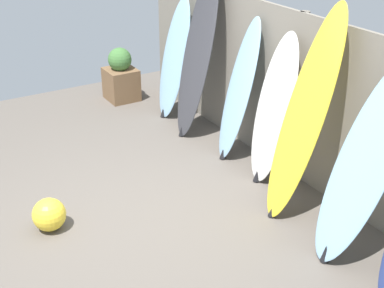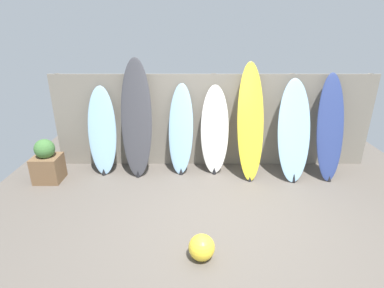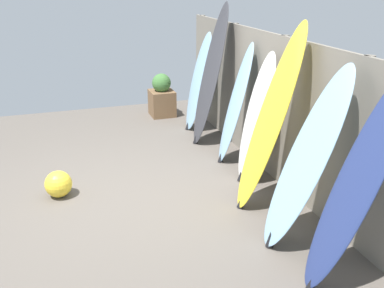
{
  "view_description": "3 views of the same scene",
  "coord_description": "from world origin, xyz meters",
  "px_view_note": "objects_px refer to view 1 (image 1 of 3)",
  "views": [
    {
      "loc": [
        3.99,
        -1.68,
        2.99
      ],
      "look_at": [
        0.23,
        0.59,
        0.79
      ],
      "focal_mm": 50.0,
      "sensor_mm": 36.0,
      "label": 1
    },
    {
      "loc": [
        -0.4,
        -3.53,
        2.62
      ],
      "look_at": [
        -0.39,
        0.54,
        1.0
      ],
      "focal_mm": 28.0,
      "sensor_mm": 36.0,
      "label": 2
    },
    {
      "loc": [
        4.49,
        -0.6,
        2.44
      ],
      "look_at": [
        0.49,
        0.73,
        0.78
      ],
      "focal_mm": 40.0,
      "sensor_mm": 36.0,
      "label": 3
    }
  ],
  "objects_px": {
    "surfboard_skyblue_2": "(239,91)",
    "surfboard_white_3": "(274,110)",
    "beach_ball": "(49,215)",
    "surfboard_charcoal_1": "(197,54)",
    "surfboard_yellow_4": "(305,116)",
    "surfboard_skyblue_5": "(363,165)",
    "planter_box": "(121,77)",
    "surfboard_skyblue_0": "(174,60)"
  },
  "relations": [
    {
      "from": "surfboard_skyblue_2",
      "to": "surfboard_white_3",
      "type": "xyz_separation_m",
      "value": [
        0.63,
        -0.0,
        -0.01
      ]
    },
    {
      "from": "surfboard_white_3",
      "to": "beach_ball",
      "type": "bearing_deg",
      "value": -97.33
    },
    {
      "from": "surfboard_charcoal_1",
      "to": "surfboard_yellow_4",
      "type": "height_order",
      "value": "surfboard_charcoal_1"
    },
    {
      "from": "surfboard_skyblue_2",
      "to": "surfboard_yellow_4",
      "type": "relative_size",
      "value": 0.81
    },
    {
      "from": "surfboard_yellow_4",
      "to": "surfboard_skyblue_5",
      "type": "height_order",
      "value": "surfboard_yellow_4"
    },
    {
      "from": "surfboard_charcoal_1",
      "to": "surfboard_white_3",
      "type": "distance_m",
      "value": 1.44
    },
    {
      "from": "surfboard_skyblue_2",
      "to": "planter_box",
      "type": "xyz_separation_m",
      "value": [
        -2.37,
        -0.42,
        -0.47
      ]
    },
    {
      "from": "surfboard_charcoal_1",
      "to": "surfboard_yellow_4",
      "type": "bearing_deg",
      "value": -2.39
    },
    {
      "from": "surfboard_yellow_4",
      "to": "beach_ball",
      "type": "height_order",
      "value": "surfboard_yellow_4"
    },
    {
      "from": "surfboard_skyblue_0",
      "to": "surfboard_yellow_4",
      "type": "bearing_deg",
      "value": -2.72
    },
    {
      "from": "surfboard_charcoal_1",
      "to": "beach_ball",
      "type": "distance_m",
      "value": 2.72
    },
    {
      "from": "surfboard_skyblue_2",
      "to": "surfboard_yellow_4",
      "type": "distance_m",
      "value": 1.27
    },
    {
      "from": "surfboard_skyblue_0",
      "to": "surfboard_charcoal_1",
      "type": "height_order",
      "value": "surfboard_charcoal_1"
    },
    {
      "from": "beach_ball",
      "to": "planter_box",
      "type": "bearing_deg",
      "value": 143.92
    },
    {
      "from": "surfboard_skyblue_0",
      "to": "surfboard_skyblue_5",
      "type": "xyz_separation_m",
      "value": [
        3.48,
        -0.17,
        0.07
      ]
    },
    {
      "from": "surfboard_skyblue_5",
      "to": "planter_box",
      "type": "xyz_separation_m",
      "value": [
        -4.4,
        -0.23,
        -0.52
      ]
    },
    {
      "from": "surfboard_skyblue_0",
      "to": "surfboard_yellow_4",
      "type": "xyz_separation_m",
      "value": [
        2.7,
        -0.13,
        0.21
      ]
    },
    {
      "from": "surfboard_skyblue_5",
      "to": "surfboard_yellow_4",
      "type": "bearing_deg",
      "value": 177.14
    },
    {
      "from": "surfboard_white_3",
      "to": "surfboard_skyblue_2",
      "type": "bearing_deg",
      "value": 179.96
    },
    {
      "from": "planter_box",
      "to": "beach_ball",
      "type": "relative_size",
      "value": 2.48
    },
    {
      "from": "surfboard_white_3",
      "to": "surfboard_yellow_4",
      "type": "relative_size",
      "value": 0.8
    },
    {
      "from": "surfboard_skyblue_5",
      "to": "planter_box",
      "type": "bearing_deg",
      "value": -177.04
    },
    {
      "from": "surfboard_skyblue_5",
      "to": "surfboard_skyblue_2",
      "type": "bearing_deg",
      "value": 174.59
    },
    {
      "from": "beach_ball",
      "to": "surfboard_skyblue_5",
      "type": "bearing_deg",
      "value": 52.07
    },
    {
      "from": "surfboard_skyblue_0",
      "to": "surfboard_white_3",
      "type": "bearing_deg",
      "value": 0.67
    },
    {
      "from": "surfboard_skyblue_2",
      "to": "beach_ball",
      "type": "distance_m",
      "value": 2.49
    },
    {
      "from": "surfboard_skyblue_5",
      "to": "beach_ball",
      "type": "distance_m",
      "value": 2.86
    },
    {
      "from": "surfboard_skyblue_2",
      "to": "surfboard_skyblue_5",
      "type": "relative_size",
      "value": 0.94
    },
    {
      "from": "surfboard_charcoal_1",
      "to": "surfboard_skyblue_5",
      "type": "bearing_deg",
      "value": -2.52
    },
    {
      "from": "surfboard_skyblue_0",
      "to": "surfboard_skyblue_5",
      "type": "bearing_deg",
      "value": -2.75
    },
    {
      "from": "surfboard_yellow_4",
      "to": "surfboard_white_3",
      "type": "bearing_deg",
      "value": 166.19
    },
    {
      "from": "beach_ball",
      "to": "surfboard_yellow_4",
      "type": "bearing_deg",
      "value": 67.43
    },
    {
      "from": "surfboard_skyblue_0",
      "to": "surfboard_skyblue_2",
      "type": "xyz_separation_m",
      "value": [
        1.45,
        0.02,
        0.02
      ]
    },
    {
      "from": "surfboard_skyblue_0",
      "to": "planter_box",
      "type": "height_order",
      "value": "surfboard_skyblue_0"
    },
    {
      "from": "surfboard_white_3",
      "to": "surfboard_yellow_4",
      "type": "bearing_deg",
      "value": -13.81
    },
    {
      "from": "surfboard_white_3",
      "to": "planter_box",
      "type": "xyz_separation_m",
      "value": [
        -3.0,
        -0.42,
        -0.46
      ]
    },
    {
      "from": "surfboard_skyblue_0",
      "to": "planter_box",
      "type": "xyz_separation_m",
      "value": [
        -0.92,
        -0.39,
        -0.45
      ]
    },
    {
      "from": "surfboard_skyblue_2",
      "to": "surfboard_white_3",
      "type": "relative_size",
      "value": 1.01
    },
    {
      "from": "surfboard_white_3",
      "to": "surfboard_skyblue_5",
      "type": "bearing_deg",
      "value": -7.79
    },
    {
      "from": "surfboard_skyblue_2",
      "to": "surfboard_charcoal_1",
      "type": "bearing_deg",
      "value": -175.14
    },
    {
      "from": "surfboard_yellow_4",
      "to": "beach_ball",
      "type": "distance_m",
      "value": 2.56
    },
    {
      "from": "surfboard_skyblue_2",
      "to": "beach_ball",
      "type": "height_order",
      "value": "surfboard_skyblue_2"
    }
  ]
}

